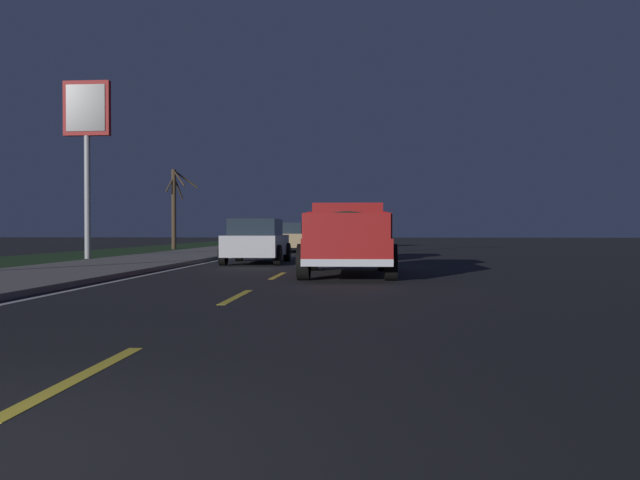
{
  "coord_description": "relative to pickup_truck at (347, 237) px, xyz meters",
  "views": [
    {
      "loc": [
        -2.57,
        -2.24,
        1.15
      ],
      "look_at": [
        13.0,
        -1.09,
        0.91
      ],
      "focal_mm": 35.51,
      "sensor_mm": 36.0,
      "label": 1
    }
  ],
  "objects": [
    {
      "name": "ground",
      "position": [
        13.21,
        1.75,
        -0.98
      ],
      "size": [
        144.0,
        144.0,
        0.0
      ],
      "primitive_type": "plane",
      "color": "black"
    },
    {
      "name": "sidewalk_shoulder",
      "position": [
        13.21,
        7.45,
        -0.92
      ],
      "size": [
        108.0,
        4.0,
        0.12
      ],
      "primitive_type": "cube",
      "color": "slate",
      "rests_on": "ground"
    },
    {
      "name": "grass_verge",
      "position": [
        13.21,
        12.45,
        -0.98
      ],
      "size": [
        108.0,
        6.0,
        0.01
      ],
      "primitive_type": "cube",
      "color": "#1E3819",
      "rests_on": "ground"
    },
    {
      "name": "lane_markings",
      "position": [
        15.79,
        4.22,
        -0.98
      ],
      "size": [
        109.04,
        3.54,
        0.01
      ],
      "color": "yellow",
      "rests_on": "ground"
    },
    {
      "name": "pickup_truck",
      "position": [
        0.0,
        0.0,
        0.0
      ],
      "size": [
        5.47,
        2.37,
        1.87
      ],
      "color": "maroon",
      "rests_on": "ground"
    },
    {
      "name": "sedan_tan",
      "position": [
        16.9,
        3.62,
        -0.2
      ],
      "size": [
        4.43,
        2.06,
        1.54
      ],
      "color": "#9E845B",
      "rests_on": "ground"
    },
    {
      "name": "sedan_white",
      "position": [
        8.63,
        0.05,
        -0.2
      ],
      "size": [
        4.42,
        2.06,
        1.54
      ],
      "color": "silver",
      "rests_on": "ground"
    },
    {
      "name": "sedan_silver",
      "position": [
        5.51,
        3.33,
        -0.2
      ],
      "size": [
        4.44,
        2.09,
        1.54
      ],
      "color": "#B2B5BA",
      "rests_on": "ground"
    },
    {
      "name": "sedan_green",
      "position": [
        23.98,
        3.33,
        -0.2
      ],
      "size": [
        4.42,
        2.05,
        1.54
      ],
      "color": "#14592D",
      "rests_on": "ground"
    },
    {
      "name": "gas_price_sign",
      "position": [
        8.37,
        10.74,
        4.41
      ],
      "size": [
        0.27,
        1.9,
        7.16
      ],
      "color": "#99999E",
      "rests_on": "ground"
    },
    {
      "name": "bare_tree_far",
      "position": [
        21.39,
        11.18,
        1.67
      ],
      "size": [
        1.68,
        1.71,
        4.86
      ],
      "color": "#423323",
      "rests_on": "ground"
    }
  ]
}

